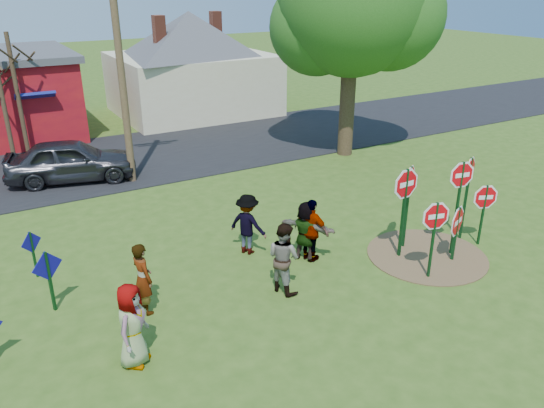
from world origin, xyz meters
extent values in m
plane|color=#345217|center=(0.00, 0.00, 0.00)|extent=(120.00, 120.00, 0.00)
cube|color=black|center=(0.00, 11.50, 0.02)|extent=(120.00, 7.50, 0.04)
cylinder|color=brown|center=(4.50, -1.00, 0.01)|extent=(3.20, 3.20, 0.03)
cube|color=navy|center=(-3.00, 14.40, 2.40)|extent=(1.60, 0.78, 0.45)
cube|color=beige|center=(5.50, 18.00, 1.60)|extent=(8.00, 7.00, 3.20)
pyramid|color=#4C4C51|center=(5.50, 18.00, 5.40)|extent=(9.40, 9.40, 2.20)
cube|color=brown|center=(3.50, 17.00, 4.60)|extent=(0.55, 0.55, 1.40)
cube|color=brown|center=(7.50, 19.00, 4.60)|extent=(0.55, 0.55, 1.40)
cube|color=#103C19|center=(3.70, -1.84, 1.02)|extent=(0.07, 0.08, 2.04)
cylinder|color=white|center=(3.70, -1.84, 1.69)|extent=(0.94, 0.26, 0.97)
cylinder|color=#C4040C|center=(3.70, -1.84, 1.69)|extent=(0.81, 0.23, 0.83)
cube|color=white|center=(3.70, -1.84, 1.69)|extent=(0.41, 0.11, 0.12)
cube|color=#103C19|center=(4.31, -0.28, 1.20)|extent=(0.07, 0.08, 2.39)
cylinder|color=white|center=(4.31, -0.28, 2.04)|extent=(0.85, 0.47, 0.96)
cylinder|color=#C4040C|center=(4.31, -0.28, 2.04)|extent=(0.73, 0.41, 0.82)
cube|color=white|center=(4.31, -0.28, 2.04)|extent=(0.37, 0.21, 0.12)
cylinder|color=gold|center=(4.31, -0.28, 2.04)|extent=(0.85, 0.47, 0.96)
cube|color=#103C19|center=(5.14, -1.24, 1.32)|extent=(0.06, 0.07, 2.64)
cylinder|color=white|center=(5.14, -1.24, 2.29)|extent=(0.95, 0.20, 0.96)
cylinder|color=#C4040C|center=(5.14, -1.24, 2.29)|extent=(0.82, 0.18, 0.83)
cube|color=white|center=(5.14, -1.24, 2.29)|extent=(0.42, 0.09, 0.12)
cube|color=#103C19|center=(6.08, -0.72, 1.23)|extent=(0.08, 0.09, 2.46)
cylinder|color=white|center=(6.08, -0.72, 2.07)|extent=(0.98, 0.45, 1.07)
cylinder|color=#C4040C|center=(6.08, -0.72, 2.07)|extent=(0.85, 0.40, 0.92)
cube|color=white|center=(6.08, -0.72, 2.07)|extent=(0.43, 0.20, 0.13)
cylinder|color=gold|center=(6.08, -0.72, 2.07)|extent=(0.98, 0.45, 1.07)
cube|color=#103C19|center=(4.90, -1.51, 0.77)|extent=(0.08, 0.09, 1.54)
cylinder|color=white|center=(4.90, -1.51, 1.14)|extent=(1.02, 0.44, 1.10)
cylinder|color=#C4040C|center=(4.90, -1.51, 1.14)|extent=(0.89, 0.38, 0.95)
cube|color=white|center=(4.90, -1.51, 1.14)|extent=(0.45, 0.19, 0.14)
cube|color=#103C19|center=(6.27, -1.21, 0.89)|extent=(0.07, 0.08, 1.78)
cylinder|color=white|center=(6.27, -1.21, 1.44)|extent=(0.88, 0.36, 0.94)
cylinder|color=#C4040C|center=(6.27, -1.21, 1.44)|extent=(0.76, 0.31, 0.81)
cube|color=white|center=(6.27, -1.21, 1.44)|extent=(0.39, 0.16, 0.12)
cylinder|color=gold|center=(6.27, -1.21, 1.44)|extent=(0.88, 0.35, 0.94)
cube|color=#103C19|center=(3.82, -0.64, 1.25)|extent=(0.06, 0.08, 2.50)
cylinder|color=white|center=(3.82, -0.64, 2.10)|extent=(1.10, 0.08, 1.10)
cylinder|color=#C4040C|center=(3.82, -0.64, 2.10)|extent=(0.95, 0.07, 0.95)
cube|color=white|center=(3.82, -0.64, 2.10)|extent=(0.48, 0.03, 0.14)
cube|color=#103C19|center=(-4.69, 1.35, 0.74)|extent=(0.08, 0.09, 1.48)
cube|color=navy|center=(-4.69, 1.35, 1.13)|extent=(0.68, 0.31, 0.73)
cube|color=#103C19|center=(-4.82, 3.11, 0.62)|extent=(0.07, 0.07, 1.25)
cube|color=navy|center=(-4.82, 3.11, 0.97)|extent=(0.50, 0.33, 0.59)
imported|color=#465E92|center=(-3.62, -1.34, 0.87)|extent=(0.98, 1.00, 1.74)
imported|color=#296B5A|center=(-2.91, 0.26, 0.85)|extent=(0.52, 0.69, 1.70)
imported|color=brown|center=(0.24, -0.52, 0.88)|extent=(0.87, 1.00, 1.76)
imported|color=#35353A|center=(0.40, 1.61, 0.85)|extent=(1.10, 1.26, 1.69)
imported|color=#472E56|center=(1.65, 0.40, 0.86)|extent=(0.81, 1.09, 1.72)
imported|color=#1A4922|center=(1.55, 0.52, 0.83)|extent=(1.25, 1.55, 1.65)
imported|color=#313036|center=(-2.63, 9.80, 0.82)|extent=(4.87, 2.91, 1.55)
cylinder|color=#4C3823|center=(-0.74, 8.70, 4.15)|extent=(0.26, 0.26, 8.29)
cylinder|color=#382819|center=(8.15, 7.49, 2.48)|extent=(0.63, 0.63, 4.95)
sphere|color=#215316|center=(8.15, 7.49, 6.19)|extent=(5.85, 5.85, 5.85)
sphere|color=#215316|center=(9.50, 6.81, 5.63)|extent=(4.28, 4.28, 4.28)
sphere|color=#215316|center=(7.14, 8.39, 5.18)|extent=(3.83, 3.83, 3.83)
cylinder|color=#382819|center=(-4.28, 13.63, 2.54)|extent=(0.18, 0.18, 5.07)
cylinder|color=#382819|center=(-3.68, 14.02, 2.53)|extent=(0.18, 0.18, 5.05)
camera|label=1|loc=(-5.48, -9.90, 6.91)|focal=35.00mm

